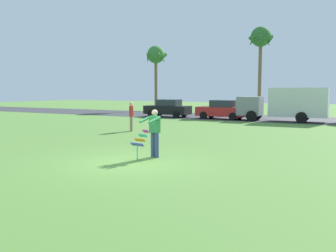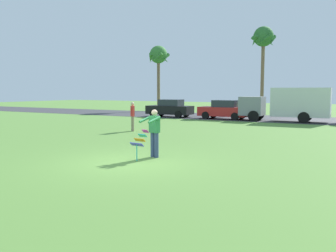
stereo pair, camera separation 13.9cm
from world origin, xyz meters
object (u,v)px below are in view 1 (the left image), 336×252
parked_truck_grey_van (287,103)px  palm_tree_left_near (156,57)px  palm_tree_right_near (261,41)px  person_walker_near (131,116)px  person_kite_flyer (154,131)px  parked_car_black (168,108)px  parked_car_red (222,110)px  kite_held (140,141)px

parked_truck_grey_van → palm_tree_left_near: 19.51m
palm_tree_right_near → person_walker_near: 21.82m
palm_tree_left_near → palm_tree_right_near: size_ratio=0.85×
palm_tree_right_near → person_kite_flyer: bearing=-83.5°
person_kite_flyer → parked_truck_grey_van: (1.46, 17.69, 0.46)m
parked_car_black → parked_car_red: 5.23m
parked_car_black → parked_car_red: same height
palm_tree_left_near → kite_held: bearing=-60.6°
kite_held → parked_car_black: size_ratio=0.25×
palm_tree_left_near → palm_tree_right_near: (12.27, 0.88, 1.24)m
palm_tree_left_near → palm_tree_right_near: bearing=4.1°
person_kite_flyer → parked_car_red: size_ratio=0.41×
parked_car_red → parked_truck_grey_van: bearing=0.0°
parked_truck_grey_van → palm_tree_right_near: size_ratio=0.74×
person_walker_near → kite_held: bearing=-53.7°
parked_car_black → palm_tree_left_near: bearing=126.2°
parked_truck_grey_van → palm_tree_left_near: size_ratio=0.87×
kite_held → parked_car_black: (-8.93, 18.41, 0.09)m
palm_tree_right_near → parked_car_red: bearing=-94.6°
kite_held → parked_truck_grey_van: bearing=85.0°
person_kite_flyer → parked_truck_grey_van: 17.76m
palm_tree_left_near → parked_truck_grey_van: bearing=-27.0°
parked_car_red → palm_tree_left_near: bearing=143.3°
person_kite_flyer → parked_car_red: person_kite_flyer is taller
parked_truck_grey_van → palm_tree_right_near: bearing=115.7°
palm_tree_right_near → person_walker_near: palm_tree_right_near is taller
kite_held → person_kite_flyer: bearing=79.1°
parked_car_black → palm_tree_left_near: 12.02m
person_kite_flyer → kite_held: bearing=-100.9°
parked_truck_grey_van → person_walker_near: (-6.92, -11.18, -0.48)m
parked_car_black → person_kite_flyer: bearing=-62.9°
parked_car_black → palm_tree_right_near: size_ratio=0.46×
kite_held → palm_tree_right_near: palm_tree_right_near is taller
parked_car_black → parked_truck_grey_van: parked_truck_grey_van is taller
parked_car_red → person_walker_near: bearing=-98.3°
parked_car_black → palm_tree_right_near: 13.12m
parked_car_black → parked_truck_grey_van: 10.55m
parked_car_red → parked_truck_grey_van: 5.33m
parked_truck_grey_van → person_walker_near: size_ratio=3.91×
parked_car_black → person_walker_near: (3.60, -11.18, 0.16)m
person_kite_flyer → palm_tree_left_near: (-15.35, 26.27, 5.44)m
person_kite_flyer → palm_tree_left_near: size_ratio=0.22×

